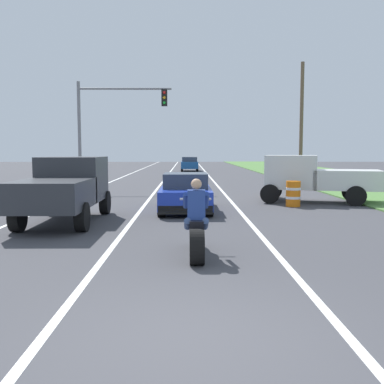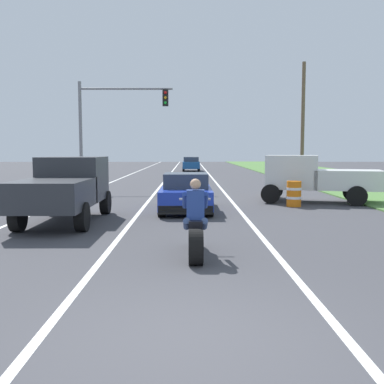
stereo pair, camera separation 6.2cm
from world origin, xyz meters
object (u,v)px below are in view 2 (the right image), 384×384
at_px(pickup_truck_right_shoulder_white, 314,176).
at_px(construction_barrel_mid, 274,186).
at_px(sports_car_blue, 186,193).
at_px(traffic_light_mast_near, 110,117).
at_px(motorcycle_with_rider, 195,229).
at_px(pickup_truck_left_lane_dark_grey, 66,186).
at_px(distant_car_far_ahead, 191,164).
at_px(construction_barrel_nearest, 294,194).

relative_size(pickup_truck_right_shoulder_white, construction_barrel_mid, 5.14).
relative_size(sports_car_blue, traffic_light_mast_near, 0.72).
relative_size(motorcycle_with_rider, pickup_truck_left_lane_dark_grey, 0.46).
height_order(motorcycle_with_rider, pickup_truck_left_lane_dark_grey, pickup_truck_left_lane_dark_grey).
xyz_separation_m(pickup_truck_right_shoulder_white, distant_car_far_ahead, (-5.06, 28.30, -0.33)).
distance_m(pickup_truck_left_lane_dark_grey, construction_barrel_nearest, 8.70).
xyz_separation_m(traffic_light_mast_near, distant_car_far_ahead, (4.64, 21.81, -3.27)).
relative_size(traffic_light_mast_near, construction_barrel_nearest, 6.00).
bearing_deg(motorcycle_with_rider, pickup_truck_right_shoulder_white, 61.88).
bearing_deg(pickup_truck_left_lane_dark_grey, motorcycle_with_rider, -49.41).
bearing_deg(traffic_light_mast_near, construction_barrel_nearest, -42.77).
relative_size(construction_barrel_nearest, construction_barrel_mid, 1.00).
distance_m(construction_barrel_nearest, construction_barrel_mid, 3.49).
distance_m(pickup_truck_left_lane_dark_grey, construction_barrel_mid, 10.58).
relative_size(motorcycle_with_rider, pickup_truck_right_shoulder_white, 0.43).
relative_size(pickup_truck_left_lane_dark_grey, construction_barrel_mid, 4.80).
relative_size(pickup_truck_left_lane_dark_grey, traffic_light_mast_near, 0.80).
distance_m(traffic_light_mast_near, distant_car_far_ahead, 22.54).
distance_m(motorcycle_with_rider, construction_barrel_nearest, 9.14).
distance_m(sports_car_blue, pickup_truck_right_shoulder_white, 5.95).
relative_size(pickup_truck_left_lane_dark_grey, pickup_truck_right_shoulder_white, 0.93).
bearing_deg(traffic_light_mast_near, distant_car_far_ahead, 77.98).
height_order(sports_car_blue, distant_car_far_ahead, distant_car_far_ahead).
xyz_separation_m(construction_barrel_nearest, construction_barrel_mid, (-0.12, 3.49, 0.00)).
xyz_separation_m(pickup_truck_left_lane_dark_grey, pickup_truck_right_shoulder_white, (9.04, 5.09, 0.00)).
relative_size(pickup_truck_left_lane_dark_grey, construction_barrel_nearest, 4.80).
bearing_deg(construction_barrel_nearest, sports_car_blue, -165.67).
height_order(sports_car_blue, traffic_light_mast_near, traffic_light_mast_near).
bearing_deg(distant_car_far_ahead, pickup_truck_right_shoulder_white, -79.87).
bearing_deg(distant_car_far_ahead, sports_car_blue, -90.62).
height_order(pickup_truck_left_lane_dark_grey, traffic_light_mast_near, traffic_light_mast_near).
xyz_separation_m(motorcycle_with_rider, construction_barrel_nearest, (3.97, 8.24, -0.09)).
bearing_deg(distant_car_far_ahead, traffic_light_mast_near, -102.02).
distance_m(pickup_truck_right_shoulder_white, distant_car_far_ahead, 28.75).
xyz_separation_m(pickup_truck_left_lane_dark_grey, distant_car_far_ahead, (3.98, 33.39, -0.33)).
relative_size(traffic_light_mast_near, construction_barrel_mid, 6.00).
xyz_separation_m(pickup_truck_left_lane_dark_grey, construction_barrel_mid, (7.74, 7.19, -0.60)).
height_order(motorcycle_with_rider, pickup_truck_right_shoulder_white, pickup_truck_right_shoulder_white).
xyz_separation_m(sports_car_blue, traffic_light_mast_near, (-4.31, 8.96, 3.41)).
height_order(traffic_light_mast_near, distant_car_far_ahead, traffic_light_mast_near).
xyz_separation_m(motorcycle_with_rider, pickup_truck_right_shoulder_white, (5.15, 9.63, 0.51)).
height_order(sports_car_blue, construction_barrel_nearest, sports_car_blue).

